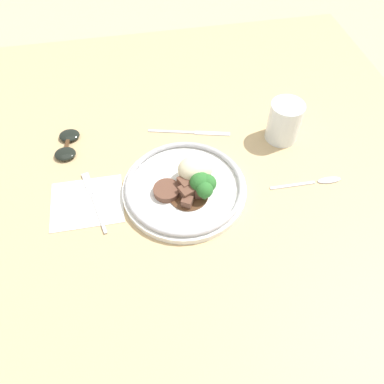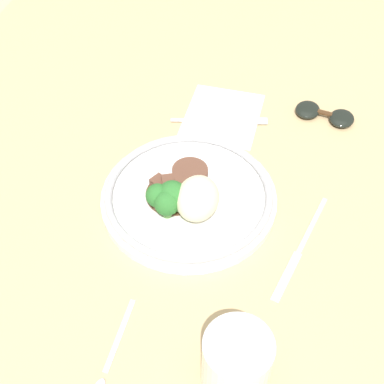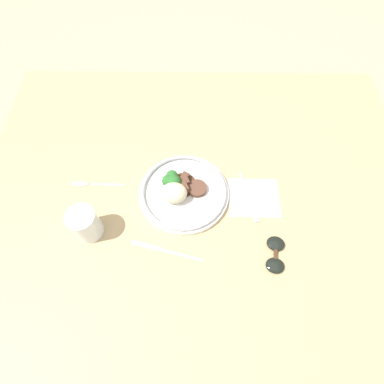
{
  "view_description": "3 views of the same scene",
  "coord_description": "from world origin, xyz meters",
  "px_view_note": "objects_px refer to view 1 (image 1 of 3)",
  "views": [
    {
      "loc": [
        -0.04,
        -0.56,
        0.7
      ],
      "look_at": [
        0.05,
        -0.09,
        0.08
      ],
      "focal_mm": 35.0,
      "sensor_mm": 36.0,
      "label": 1
    },
    {
      "loc": [
        0.56,
        0.08,
        0.68
      ],
      "look_at": [
        0.05,
        -0.05,
        0.08
      ],
      "focal_mm": 50.0,
      "sensor_mm": 36.0,
      "label": 2
    },
    {
      "loc": [
        0.01,
        0.38,
        0.85
      ],
      "look_at": [
        0.02,
        -0.05,
        0.07
      ],
      "focal_mm": 28.0,
      "sensor_mm": 36.0,
      "label": 3
    }
  ],
  "objects_px": {
    "knife": "(192,132)",
    "sunglasses": "(67,144)",
    "juice_glass": "(284,124)",
    "plate": "(187,185)",
    "fork": "(93,195)",
    "spoon": "(320,181)"
  },
  "relations": [
    {
      "from": "plate",
      "to": "knife",
      "type": "bearing_deg",
      "value": 75.56
    },
    {
      "from": "juice_glass",
      "to": "fork",
      "type": "height_order",
      "value": "juice_glass"
    },
    {
      "from": "knife",
      "to": "fork",
      "type": "bearing_deg",
      "value": -134.12
    },
    {
      "from": "plate",
      "to": "fork",
      "type": "relative_size",
      "value": 1.56
    },
    {
      "from": "knife",
      "to": "spoon",
      "type": "bearing_deg",
      "value": -25.21
    },
    {
      "from": "spoon",
      "to": "sunglasses",
      "type": "height_order",
      "value": "sunglasses"
    },
    {
      "from": "plate",
      "to": "knife",
      "type": "height_order",
      "value": "plate"
    },
    {
      "from": "plate",
      "to": "juice_glass",
      "type": "height_order",
      "value": "juice_glass"
    },
    {
      "from": "plate",
      "to": "juice_glass",
      "type": "distance_m",
      "value": 0.29
    },
    {
      "from": "plate",
      "to": "sunglasses",
      "type": "relative_size",
      "value": 2.42
    },
    {
      "from": "juice_glass",
      "to": "knife",
      "type": "height_order",
      "value": "juice_glass"
    },
    {
      "from": "plate",
      "to": "fork",
      "type": "bearing_deg",
      "value": 172.95
    },
    {
      "from": "plate",
      "to": "spoon",
      "type": "relative_size",
      "value": 1.63
    },
    {
      "from": "plate",
      "to": "sunglasses",
      "type": "distance_m",
      "value": 0.32
    },
    {
      "from": "knife",
      "to": "sunglasses",
      "type": "bearing_deg",
      "value": -167.36
    },
    {
      "from": "knife",
      "to": "plate",
      "type": "bearing_deg",
      "value": -89.92
    },
    {
      "from": "juice_glass",
      "to": "knife",
      "type": "relative_size",
      "value": 0.5
    },
    {
      "from": "juice_glass",
      "to": "sunglasses",
      "type": "bearing_deg",
      "value": 172.77
    },
    {
      "from": "plate",
      "to": "fork",
      "type": "distance_m",
      "value": 0.21
    },
    {
      "from": "fork",
      "to": "knife",
      "type": "distance_m",
      "value": 0.29
    },
    {
      "from": "sunglasses",
      "to": "fork",
      "type": "bearing_deg",
      "value": -62.89
    },
    {
      "from": "juice_glass",
      "to": "sunglasses",
      "type": "xyz_separation_m",
      "value": [
        -0.52,
        0.07,
        -0.04
      ]
    }
  ]
}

